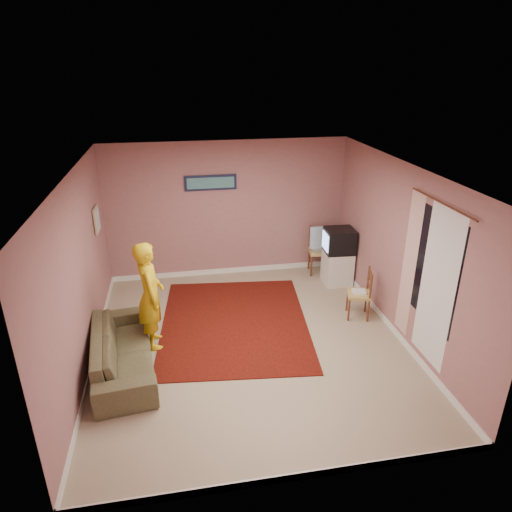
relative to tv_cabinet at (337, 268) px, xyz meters
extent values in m
plane|color=tan|center=(-1.95, -1.69, -0.32)|extent=(5.00, 5.00, 0.00)
cube|color=#9D676B|center=(-1.95, 0.81, 0.98)|extent=(4.50, 0.02, 2.60)
cube|color=#9D676B|center=(-1.95, -4.19, 0.98)|extent=(4.50, 0.02, 2.60)
cube|color=#9D676B|center=(-4.20, -1.69, 0.98)|extent=(0.02, 5.00, 2.60)
cube|color=#9D676B|center=(0.30, -1.69, 0.98)|extent=(0.02, 5.00, 2.60)
cube|color=silver|center=(-1.95, -1.69, 2.28)|extent=(4.50, 5.00, 0.02)
cube|color=white|center=(-1.95, 0.80, -0.27)|extent=(4.50, 0.02, 0.10)
cube|color=white|center=(-1.95, -4.18, -0.27)|extent=(4.50, 0.02, 0.10)
cube|color=white|center=(-4.19, -1.69, -0.27)|extent=(0.02, 5.00, 0.10)
cube|color=white|center=(0.29, -1.69, -0.27)|extent=(0.02, 5.00, 0.10)
cube|color=black|center=(0.29, -2.59, 1.13)|extent=(0.01, 1.10, 1.50)
cube|color=white|center=(0.28, -2.74, 0.93)|extent=(0.01, 0.75, 2.10)
cube|color=white|center=(0.26, -2.04, 0.93)|extent=(0.01, 0.35, 2.10)
cylinder|color=#5F2D1C|center=(0.25, -2.59, 2.00)|extent=(0.02, 1.40, 0.02)
cube|color=#121634|center=(-2.25, 0.78, 1.53)|extent=(0.95, 0.03, 0.28)
cube|color=#33688E|center=(-2.25, 0.76, 1.53)|extent=(0.86, 0.01, 0.20)
cube|color=tan|center=(-4.17, -0.09, 1.23)|extent=(0.03, 0.38, 0.42)
cube|color=#B3BEC4|center=(-4.15, -0.09, 1.23)|extent=(0.01, 0.30, 0.34)
cube|color=black|center=(-2.10, -1.09, -0.31)|extent=(2.59, 3.10, 0.02)
cube|color=silver|center=(0.00, 0.00, 0.00)|extent=(0.50, 0.45, 0.64)
cube|color=black|center=(0.00, 0.00, 0.54)|extent=(0.53, 0.49, 0.45)
cube|color=#8CB2F2|center=(-0.26, 0.01, 0.54)|extent=(0.04, 0.37, 0.32)
cube|color=tan|center=(-0.19, 0.51, 0.13)|extent=(0.47, 0.45, 0.05)
cube|color=#5F2D1C|center=(-0.19, 0.51, 0.37)|extent=(0.42, 0.10, 0.48)
cube|color=#A8A8AD|center=(-0.19, 0.51, 0.18)|extent=(0.37, 0.30, 0.06)
cube|color=#93C6F1|center=(-0.19, 0.51, 0.43)|extent=(0.42, 0.05, 0.44)
cube|color=tan|center=(-0.08, -1.23, 0.09)|extent=(0.45, 0.46, 0.05)
cube|color=#5F2D1C|center=(-0.08, -1.23, 0.30)|extent=(0.14, 0.37, 0.43)
cube|color=white|center=(-0.08, -1.23, 0.13)|extent=(0.25, 0.20, 0.04)
imported|color=brown|center=(-3.75, -1.98, -0.03)|extent=(0.98, 2.03, 0.57)
imported|color=gold|center=(-3.35, -1.45, 0.49)|extent=(0.46, 0.63, 1.62)
camera|label=1|loc=(-2.89, -7.38, 3.58)|focal=32.00mm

